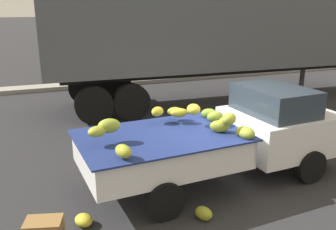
{
  "coord_description": "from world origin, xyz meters",
  "views": [
    {
      "loc": [
        -3.55,
        -5.86,
        3.23
      ],
      "look_at": [
        -1.23,
        0.17,
        1.28
      ],
      "focal_mm": 38.96,
      "sensor_mm": 36.0,
      "label": 1
    }
  ],
  "objects_px": {
    "pickup_truck": "(256,130)",
    "produce_crate": "(44,230)",
    "fallen_banana_bunch_by_wheel": "(204,213)",
    "fallen_banana_bunch_near_tailgate": "(84,220)",
    "semi_trailer": "(224,27)"
  },
  "relations": [
    {
      "from": "pickup_truck",
      "to": "produce_crate",
      "type": "xyz_separation_m",
      "value": [
        -4.1,
        -0.87,
        -0.73
      ]
    },
    {
      "from": "fallen_banana_bunch_by_wheel",
      "to": "produce_crate",
      "type": "height_order",
      "value": "produce_crate"
    },
    {
      "from": "pickup_truck",
      "to": "produce_crate",
      "type": "height_order",
      "value": "pickup_truck"
    },
    {
      "from": "fallen_banana_bunch_by_wheel",
      "to": "pickup_truck",
      "type": "bearing_deg",
      "value": 35.4
    },
    {
      "from": "pickup_truck",
      "to": "fallen_banana_bunch_near_tailgate",
      "type": "distance_m",
      "value": 3.68
    },
    {
      "from": "fallen_banana_bunch_near_tailgate",
      "to": "fallen_banana_bunch_by_wheel",
      "type": "xyz_separation_m",
      "value": [
        1.79,
        -0.51,
        0.02
      ]
    },
    {
      "from": "pickup_truck",
      "to": "fallen_banana_bunch_by_wheel",
      "type": "distance_m",
      "value": 2.26
    },
    {
      "from": "fallen_banana_bunch_near_tailgate",
      "to": "pickup_truck",
      "type": "bearing_deg",
      "value": 11.59
    },
    {
      "from": "semi_trailer",
      "to": "fallen_banana_bunch_by_wheel",
      "type": "xyz_separation_m",
      "value": [
        -3.93,
        -6.51,
        -2.43
      ]
    },
    {
      "from": "semi_trailer",
      "to": "produce_crate",
      "type": "distance_m",
      "value": 9.12
    },
    {
      "from": "produce_crate",
      "to": "fallen_banana_bunch_by_wheel",
      "type": "bearing_deg",
      "value": -8.62
    },
    {
      "from": "fallen_banana_bunch_by_wheel",
      "to": "produce_crate",
      "type": "distance_m",
      "value": 2.39
    },
    {
      "from": "pickup_truck",
      "to": "produce_crate",
      "type": "relative_size",
      "value": 10.01
    },
    {
      "from": "pickup_truck",
      "to": "fallen_banana_bunch_by_wheel",
      "type": "relative_size",
      "value": 17.27
    },
    {
      "from": "semi_trailer",
      "to": "fallen_banana_bunch_by_wheel",
      "type": "bearing_deg",
      "value": -118.93
    }
  ]
}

